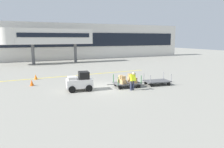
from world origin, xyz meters
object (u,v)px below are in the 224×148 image
(baggage_cart_lead, at_px, (127,81))
(safety_cone_far, at_px, (32,83))
(baggage_handler, at_px, (133,80))
(safety_cone_near, at_px, (36,77))
(baggage_tug, at_px, (80,82))
(baggage_cart_middle, at_px, (157,81))

(baggage_cart_lead, bearing_deg, safety_cone_far, 152.47)
(baggage_cart_lead, relative_size, baggage_handler, 1.96)
(safety_cone_near, bearing_deg, baggage_tug, -64.90)
(baggage_cart_middle, height_order, safety_cone_near, baggage_cart_middle)
(safety_cone_near, bearing_deg, safety_cone_far, -100.42)
(baggage_cart_lead, relative_size, safety_cone_far, 5.57)
(baggage_handler, height_order, safety_cone_far, baggage_handler)
(baggage_handler, height_order, safety_cone_near, baggage_handler)
(baggage_cart_lead, bearing_deg, safety_cone_near, 136.06)
(baggage_tug, bearing_deg, baggage_handler, -22.84)
(baggage_handler, relative_size, safety_cone_far, 2.84)
(baggage_handler, bearing_deg, safety_cone_near, 130.81)
(baggage_tug, relative_size, baggage_cart_middle, 0.72)
(baggage_tug, bearing_deg, baggage_cart_lead, -6.46)
(safety_cone_far, bearing_deg, safety_cone_near, 79.58)
(safety_cone_far, bearing_deg, baggage_handler, -34.72)
(baggage_cart_middle, bearing_deg, safety_cone_near, 144.38)
(baggage_cart_middle, relative_size, safety_cone_far, 5.57)
(safety_cone_near, distance_m, safety_cone_far, 2.95)
(baggage_handler, bearing_deg, safety_cone_far, 145.28)
(baggage_tug, distance_m, safety_cone_far, 5.05)
(baggage_cart_lead, xyz_separation_m, safety_cone_far, (-7.72, 4.02, -0.27))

